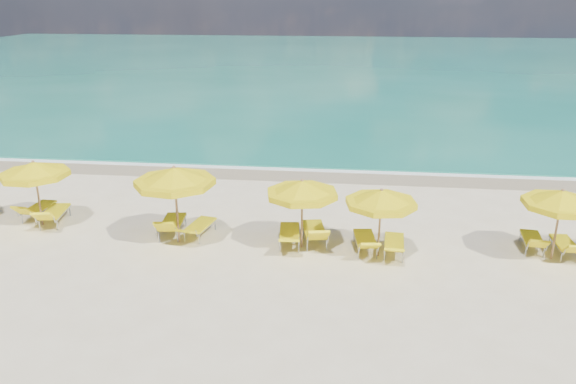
# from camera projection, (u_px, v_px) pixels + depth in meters

# --- Properties ---
(ground_plane) EXTENTS (120.00, 120.00, 0.00)m
(ground_plane) POSITION_uv_depth(u_px,v_px,m) (283.00, 243.00, 17.93)
(ground_plane) COLOR beige
(ocean) EXTENTS (120.00, 80.00, 0.30)m
(ocean) POSITION_uv_depth(u_px,v_px,m) (336.00, 64.00, 62.83)
(ocean) COLOR #136D59
(ocean) RESTS_ON ground
(wet_sand_band) EXTENTS (120.00, 2.60, 0.01)m
(wet_sand_band) POSITION_uv_depth(u_px,v_px,m) (303.00, 173.00, 24.85)
(wet_sand_band) COLOR tan
(wet_sand_band) RESTS_ON ground
(foam_line) EXTENTS (120.00, 1.20, 0.03)m
(foam_line) POSITION_uv_depth(u_px,v_px,m) (305.00, 168.00, 25.60)
(foam_line) COLOR white
(foam_line) RESTS_ON ground
(whitecap_near) EXTENTS (14.00, 0.36, 0.05)m
(whitecap_near) POSITION_uv_depth(u_px,v_px,m) (220.00, 123.00, 34.48)
(whitecap_near) COLOR white
(whitecap_near) RESTS_ON ground
(whitecap_far) EXTENTS (18.00, 0.30, 0.05)m
(whitecap_far) POSITION_uv_depth(u_px,v_px,m) (437.00, 106.00, 39.51)
(whitecap_far) COLOR white
(whitecap_far) RESTS_ON ground
(umbrella_1) EXTENTS (3.03, 3.03, 2.32)m
(umbrella_1) POSITION_uv_depth(u_px,v_px,m) (34.00, 170.00, 18.67)
(umbrella_1) COLOR #A57852
(umbrella_1) RESTS_ON ground
(umbrella_2) EXTENTS (3.04, 3.04, 2.57)m
(umbrella_2) POSITION_uv_depth(u_px,v_px,m) (174.00, 177.00, 17.26)
(umbrella_2) COLOR #A57852
(umbrella_2) RESTS_ON ground
(umbrella_3) EXTENTS (2.64, 2.64, 2.26)m
(umbrella_3) POSITION_uv_depth(u_px,v_px,m) (302.00, 189.00, 16.98)
(umbrella_3) COLOR #A57852
(umbrella_3) RESTS_ON ground
(umbrella_4) EXTENTS (2.58, 2.58, 2.17)m
(umbrella_4) POSITION_uv_depth(u_px,v_px,m) (381.00, 199.00, 16.44)
(umbrella_4) COLOR #A57852
(umbrella_4) RESTS_ON ground
(umbrella_5) EXTENTS (2.88, 2.88, 2.24)m
(umbrella_5) POSITION_uv_depth(u_px,v_px,m) (561.00, 199.00, 16.21)
(umbrella_5) COLOR #A57852
(umbrella_5) RESTS_ON ground
(lounger_1_left) EXTENTS (0.71, 1.82, 0.83)m
(lounger_1_left) POSITION_uv_depth(u_px,v_px,m) (38.00, 212.00, 19.85)
(lounger_1_left) COLOR #A5A8AD
(lounger_1_left) RESTS_ON ground
(lounger_1_right) EXTENTS (0.95, 2.04, 0.88)m
(lounger_1_right) POSITION_uv_depth(u_px,v_px,m) (54.00, 217.00, 19.35)
(lounger_1_right) COLOR #A5A8AD
(lounger_1_right) RESTS_ON ground
(lounger_2_left) EXTENTS (0.84, 2.02, 0.94)m
(lounger_2_left) POSITION_uv_depth(u_px,v_px,m) (172.00, 228.00, 18.47)
(lounger_2_left) COLOR #A5A8AD
(lounger_2_left) RESTS_ON ground
(lounger_2_right) EXTENTS (0.94, 1.94, 0.68)m
(lounger_2_right) POSITION_uv_depth(u_px,v_px,m) (199.00, 230.00, 18.36)
(lounger_2_right) COLOR #A5A8AD
(lounger_2_right) RESTS_ON ground
(lounger_3_left) EXTENTS (0.83, 2.05, 0.72)m
(lounger_3_left) POSITION_uv_depth(u_px,v_px,m) (290.00, 238.00, 17.75)
(lounger_3_left) COLOR #A5A8AD
(lounger_3_left) RESTS_ON ground
(lounger_3_right) EXTENTS (1.03, 2.07, 0.93)m
(lounger_3_right) POSITION_uv_depth(u_px,v_px,m) (314.00, 236.00, 17.86)
(lounger_3_right) COLOR #A5A8AD
(lounger_3_right) RESTS_ON ground
(lounger_4_left) EXTENTS (0.82, 1.91, 0.78)m
(lounger_4_left) POSITION_uv_depth(u_px,v_px,m) (365.00, 244.00, 17.31)
(lounger_4_left) COLOR #A5A8AD
(lounger_4_left) RESTS_ON ground
(lounger_4_right) EXTENTS (0.73, 1.89, 0.71)m
(lounger_4_right) POSITION_uv_depth(u_px,v_px,m) (394.00, 248.00, 17.09)
(lounger_4_right) COLOR #A5A8AD
(lounger_4_right) RESTS_ON ground
(lounger_5_left) EXTENTS (0.74, 1.75, 0.77)m
(lounger_5_left) POSITION_uv_depth(u_px,v_px,m) (532.00, 243.00, 17.39)
(lounger_5_left) COLOR #A5A8AD
(lounger_5_left) RESTS_ON ground
(lounger_5_right) EXTENTS (0.59, 1.70, 0.78)m
(lounger_5_right) POSITION_uv_depth(u_px,v_px,m) (565.00, 249.00, 17.05)
(lounger_5_right) COLOR #A5A8AD
(lounger_5_right) RESTS_ON ground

